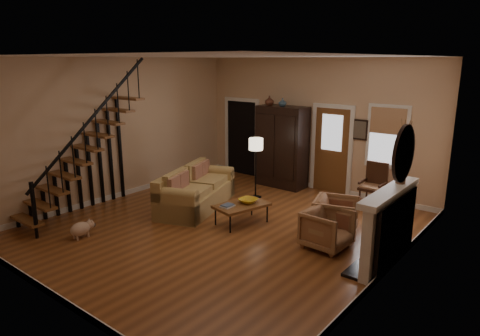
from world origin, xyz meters
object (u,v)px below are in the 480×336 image
Objects in this scene: armoire at (282,147)px; floor_lamp at (256,168)px; sofa at (196,189)px; side_chair at (372,186)px; coffee_table at (242,214)px; armchair_left at (327,229)px; armchair_right at (336,216)px.

armoire reaches higher than floor_lamp.
side_chair is (3.09, 2.44, 0.09)m from sofa.
coffee_table is at bearing -62.89° from floor_lamp.
sofa is at bearing 90.58° from armchair_left.
sofa is 2.85× the size of armchair_right.
armoire is 2.77m from sofa.
armoire is 1.44× the size of floor_lamp.
sofa is 1.43m from coffee_table.
armchair_right is 2.69m from floor_lamp.
sofa is at bearing 174.24° from coffee_table.
side_chair is at bearing 56.97° from coffee_table.
floor_lamp is (-0.79, 1.53, 0.52)m from coffee_table.
armchair_left is (3.30, -0.10, -0.08)m from sofa.
armchair_right is at bearing -18.63° from floor_lamp.
armchair_left is 0.75× the size of side_chair.
side_chair is at bearing -4.48° from armoire.
sofa reaches higher than coffee_table.
coffee_table is at bearing -123.03° from side_chair.
sofa is 3.19m from armchair_right.
armchair_left reaches higher than coffee_table.
armoire reaches higher than armchair_left.
floor_lamp is (-2.68, 1.50, 0.38)m from armchair_left.
side_chair is (-0.21, 2.55, 0.16)m from armchair_left.
armoire is at bearing 93.85° from floor_lamp.
sofa reaches higher than armchair_left.
coffee_table is 1.87m from armchair_right.
floor_lamp is (0.08, -1.25, -0.32)m from armoire.
armchair_left is (2.76, -2.75, -0.70)m from armoire.
sofa is at bearing -141.62° from side_chair.
armoire is at bearing 34.12° from armchair_right.
side_chair is at bearing 23.09° from floor_lamp.
armoire is at bearing 107.33° from coffee_table.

